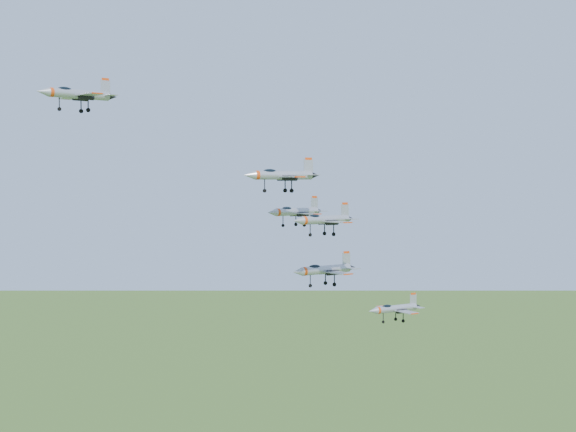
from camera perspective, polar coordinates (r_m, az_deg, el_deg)
jet_lead at (r=124.89m, az=-14.78°, el=8.39°), size 12.95×10.78×3.46m
jet_left_high at (r=125.99m, az=-0.49°, el=2.94°), size 13.21×11.03×3.53m
jet_right_high at (r=113.59m, az=2.53°, el=-0.25°), size 11.17×9.24×2.99m
jet_left_low at (r=136.79m, az=0.50°, el=0.32°), size 12.33×10.25×3.29m
jet_right_low at (r=124.01m, az=2.58°, el=-3.82°), size 12.34×10.16×3.30m
jet_trail at (r=145.44m, az=7.59°, el=-6.53°), size 11.81×9.74×3.16m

